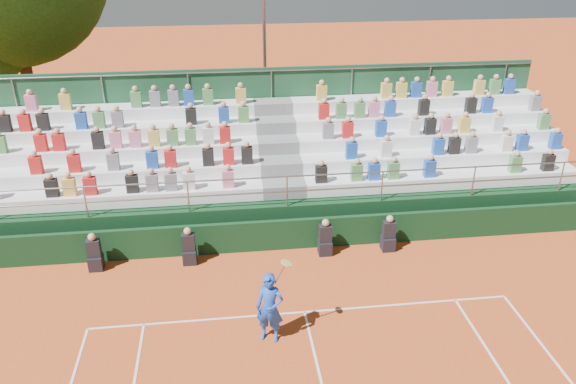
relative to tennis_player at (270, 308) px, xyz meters
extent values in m
plane|color=#C94F21|center=(0.98, 0.90, -0.92)|extent=(90.00, 90.00, 0.00)
cube|color=white|center=(0.98, 0.90, -0.92)|extent=(11.00, 0.06, 0.01)
cube|color=black|center=(0.98, 4.10, -0.42)|extent=(20.00, 0.15, 1.00)
cube|color=black|center=(-4.76, 3.65, -0.70)|extent=(0.40, 0.40, 0.44)
cube|color=black|center=(-4.76, 3.65, -0.22)|extent=(0.38, 0.25, 0.55)
sphere|color=tan|center=(-4.76, 3.65, 0.16)|extent=(0.22, 0.22, 0.22)
cube|color=black|center=(-2.06, 3.65, -0.70)|extent=(0.40, 0.40, 0.44)
cube|color=black|center=(-2.06, 3.65, -0.22)|extent=(0.38, 0.25, 0.55)
sphere|color=tan|center=(-2.06, 3.65, 0.16)|extent=(0.22, 0.22, 0.22)
cube|color=black|center=(2.02, 3.65, -0.70)|extent=(0.40, 0.40, 0.44)
cube|color=black|center=(2.02, 3.65, -0.22)|extent=(0.38, 0.25, 0.55)
sphere|color=tan|center=(2.02, 3.65, 0.16)|extent=(0.22, 0.22, 0.22)
cube|color=black|center=(4.00, 3.65, -0.70)|extent=(0.40, 0.40, 0.44)
cube|color=black|center=(4.00, 3.65, -0.22)|extent=(0.38, 0.25, 0.55)
sphere|color=tan|center=(4.00, 3.65, 0.16)|extent=(0.22, 0.22, 0.22)
cube|color=black|center=(0.98, 7.20, -0.32)|extent=(20.00, 5.20, 1.20)
cube|color=white|center=(-4.37, 5.53, 0.49)|extent=(9.30, 0.85, 0.42)
cube|color=white|center=(6.33, 5.53, 0.49)|extent=(9.30, 0.85, 0.42)
cube|color=slate|center=(0.98, 5.53, 0.49)|extent=(1.40, 0.85, 0.42)
cube|color=white|center=(-4.37, 6.38, 0.91)|extent=(9.30, 0.85, 0.42)
cube|color=white|center=(6.33, 6.38, 0.91)|extent=(9.30, 0.85, 0.42)
cube|color=slate|center=(0.98, 6.38, 0.91)|extent=(1.40, 0.85, 0.42)
cube|color=white|center=(-4.37, 7.23, 1.33)|extent=(9.30, 0.85, 0.42)
cube|color=white|center=(6.33, 7.23, 1.33)|extent=(9.30, 0.85, 0.42)
cube|color=slate|center=(0.98, 7.23, 1.33)|extent=(1.40, 0.85, 0.42)
cube|color=white|center=(-4.37, 8.08, 1.75)|extent=(9.30, 0.85, 0.42)
cube|color=white|center=(6.33, 8.08, 1.75)|extent=(9.30, 0.85, 0.42)
cube|color=slate|center=(0.98, 8.08, 1.75)|extent=(1.40, 0.85, 0.42)
cube|color=white|center=(-4.37, 8.93, 2.17)|extent=(9.30, 0.85, 0.42)
cube|color=white|center=(6.33, 8.93, 2.17)|extent=(9.30, 0.85, 0.42)
cube|color=slate|center=(0.98, 8.93, 2.17)|extent=(1.40, 0.85, 0.42)
cube|color=#1B482C|center=(0.98, 9.45, 1.28)|extent=(20.00, 0.12, 4.40)
cylinder|color=gray|center=(0.98, 4.65, 1.28)|extent=(20.00, 0.05, 0.05)
cylinder|color=gray|center=(0.98, 9.35, 3.38)|extent=(20.00, 0.05, 0.05)
cube|color=black|center=(-6.13, 5.38, 0.98)|extent=(0.36, 0.24, 0.56)
cube|color=gold|center=(-5.60, 5.38, 0.98)|extent=(0.36, 0.24, 0.56)
cube|color=red|center=(-5.00, 5.38, 0.98)|extent=(0.36, 0.24, 0.56)
cube|color=black|center=(-3.74, 5.38, 0.98)|extent=(0.36, 0.24, 0.56)
cube|color=slate|center=(-3.13, 5.38, 0.98)|extent=(0.36, 0.24, 0.56)
cube|color=slate|center=(-2.56, 5.38, 0.98)|extent=(0.36, 0.24, 0.56)
cube|color=silver|center=(-2.01, 5.38, 0.98)|extent=(0.36, 0.24, 0.56)
cube|color=pink|center=(-0.79, 5.38, 0.98)|extent=(0.36, 0.24, 0.56)
cube|color=red|center=(-6.73, 6.23, 1.40)|extent=(0.36, 0.24, 0.56)
cube|color=red|center=(-5.57, 6.23, 1.40)|extent=(0.36, 0.24, 0.56)
cube|color=slate|center=(-4.38, 6.23, 1.40)|extent=(0.36, 0.24, 0.56)
cube|color=#1E4CB2|center=(-3.17, 6.23, 1.40)|extent=(0.36, 0.24, 0.56)
cube|color=red|center=(-2.59, 6.23, 1.40)|extent=(0.36, 0.24, 0.56)
cube|color=black|center=(-1.39, 6.23, 1.40)|extent=(0.36, 0.24, 0.56)
cube|color=red|center=(-0.74, 6.23, 1.40)|extent=(0.36, 0.24, 0.56)
cube|color=black|center=(-0.14, 6.23, 1.40)|extent=(0.36, 0.24, 0.56)
cube|color=#4C8C4C|center=(-7.98, 7.08, 1.82)|extent=(0.36, 0.24, 0.56)
cube|color=red|center=(-6.72, 7.08, 1.82)|extent=(0.36, 0.24, 0.56)
cube|color=red|center=(-6.17, 7.08, 1.82)|extent=(0.36, 0.24, 0.56)
cube|color=black|center=(-4.94, 7.08, 1.82)|extent=(0.36, 0.24, 0.56)
cube|color=pink|center=(-4.37, 7.08, 1.82)|extent=(0.36, 0.24, 0.56)
cube|color=pink|center=(-3.75, 7.08, 1.82)|extent=(0.36, 0.24, 0.56)
cube|color=gold|center=(-3.15, 7.08, 1.82)|extent=(0.36, 0.24, 0.56)
cube|color=#4C8C4C|center=(-2.54, 7.08, 1.82)|extent=(0.36, 0.24, 0.56)
cube|color=#4C8C4C|center=(-1.95, 7.08, 1.82)|extent=(0.36, 0.24, 0.56)
cube|color=silver|center=(-1.36, 7.08, 1.82)|extent=(0.36, 0.24, 0.56)
cube|color=red|center=(-0.81, 7.08, 1.82)|extent=(0.36, 0.24, 0.56)
cube|color=black|center=(-8.02, 7.93, 2.24)|extent=(0.36, 0.24, 0.56)
cube|color=red|center=(-7.38, 7.93, 2.24)|extent=(0.36, 0.24, 0.56)
cube|color=black|center=(-6.80, 7.93, 2.24)|extent=(0.36, 0.24, 0.56)
cube|color=#1E4CB2|center=(-5.57, 7.93, 2.24)|extent=(0.36, 0.24, 0.56)
cube|color=#4C8C4C|center=(-4.99, 7.93, 2.24)|extent=(0.36, 0.24, 0.56)
cube|color=slate|center=(-4.38, 7.93, 2.24)|extent=(0.36, 0.24, 0.56)
cube|color=black|center=(-1.93, 7.93, 2.24)|extent=(0.36, 0.24, 0.56)
cube|color=#1E4CB2|center=(-0.81, 7.93, 2.24)|extent=(0.36, 0.24, 0.56)
cube|color=#4C8C4C|center=(-0.13, 7.93, 2.24)|extent=(0.36, 0.24, 0.56)
cube|color=pink|center=(-7.33, 8.78, 2.66)|extent=(0.36, 0.24, 0.56)
cube|color=gold|center=(-6.20, 8.78, 2.66)|extent=(0.36, 0.24, 0.56)
cube|color=#4C8C4C|center=(-3.82, 8.78, 2.66)|extent=(0.36, 0.24, 0.56)
cube|color=slate|center=(-3.17, 8.78, 2.66)|extent=(0.36, 0.24, 0.56)
cube|color=slate|center=(-2.54, 8.78, 2.66)|extent=(0.36, 0.24, 0.56)
cube|color=#1E4CB2|center=(-2.00, 8.78, 2.66)|extent=(0.36, 0.24, 0.56)
cube|color=#4C8C4C|center=(-1.34, 8.78, 2.66)|extent=(0.36, 0.24, 0.56)
cube|color=gold|center=(-0.17, 8.78, 2.66)|extent=(0.36, 0.24, 0.56)
cube|color=black|center=(2.17, 5.38, 0.98)|extent=(0.36, 0.24, 0.56)
cube|color=#4C8C4C|center=(3.33, 5.38, 0.98)|extent=(0.36, 0.24, 0.56)
cube|color=#1E4CB2|center=(3.90, 5.38, 0.98)|extent=(0.36, 0.24, 0.56)
cube|color=#4C8C4C|center=(4.54, 5.38, 0.98)|extent=(0.36, 0.24, 0.56)
cube|color=#1E4CB2|center=(5.77, 5.38, 0.98)|extent=(0.36, 0.24, 0.56)
cube|color=#4C8C4C|center=(8.73, 5.38, 0.98)|extent=(0.36, 0.24, 0.56)
cube|color=black|center=(9.89, 5.38, 0.98)|extent=(0.36, 0.24, 0.56)
cube|color=#1E4CB2|center=(3.34, 6.23, 1.40)|extent=(0.36, 0.24, 0.56)
cube|color=silver|center=(4.52, 6.23, 1.40)|extent=(0.36, 0.24, 0.56)
cube|color=#1E4CB2|center=(6.33, 6.23, 1.40)|extent=(0.36, 0.24, 0.56)
cube|color=black|center=(6.90, 6.23, 1.40)|extent=(0.36, 0.24, 0.56)
cube|color=slate|center=(7.50, 6.23, 1.40)|extent=(0.36, 0.24, 0.56)
cube|color=silver|center=(8.77, 6.23, 1.40)|extent=(0.36, 0.24, 0.56)
cube|color=#1E4CB2|center=(9.34, 6.23, 1.40)|extent=(0.36, 0.24, 0.56)
cube|color=#1E4CB2|center=(10.55, 6.23, 1.40)|extent=(0.36, 0.24, 0.56)
cube|color=slate|center=(2.69, 7.08, 1.82)|extent=(0.36, 0.24, 0.56)
cube|color=red|center=(3.38, 7.08, 1.82)|extent=(0.36, 0.24, 0.56)
cube|color=#1E4CB2|center=(4.55, 7.08, 1.82)|extent=(0.36, 0.24, 0.56)
cube|color=silver|center=(5.74, 7.08, 1.82)|extent=(0.36, 0.24, 0.56)
cube|color=black|center=(6.30, 7.08, 1.82)|extent=(0.36, 0.24, 0.56)
cube|color=pink|center=(6.89, 7.08, 1.82)|extent=(0.36, 0.24, 0.56)
cube|color=gold|center=(7.55, 7.08, 1.82)|extent=(0.36, 0.24, 0.56)
cube|color=silver|center=(8.77, 7.08, 1.82)|extent=(0.36, 0.24, 0.56)
cube|color=#4C8C4C|center=(10.52, 7.08, 1.82)|extent=(0.36, 0.24, 0.56)
cube|color=red|center=(2.69, 7.93, 2.24)|extent=(0.36, 0.24, 0.56)
cube|color=#4C8C4C|center=(3.31, 7.93, 2.24)|extent=(0.36, 0.24, 0.56)
cube|color=#4C8C4C|center=(3.97, 7.93, 2.24)|extent=(0.36, 0.24, 0.56)
cube|color=pink|center=(4.50, 7.93, 2.24)|extent=(0.36, 0.24, 0.56)
cube|color=#1E4CB2|center=(5.09, 7.93, 2.24)|extent=(0.36, 0.24, 0.56)
cube|color=black|center=(6.33, 7.93, 2.24)|extent=(0.36, 0.24, 0.56)
cube|color=black|center=(8.09, 7.93, 2.24)|extent=(0.36, 0.24, 0.56)
cube|color=#1E4CB2|center=(8.72, 7.93, 2.24)|extent=(0.36, 0.24, 0.56)
cube|color=slate|center=(10.58, 7.93, 2.24)|extent=(0.36, 0.24, 0.56)
cube|color=gold|center=(2.75, 8.78, 2.66)|extent=(0.36, 0.24, 0.56)
cube|color=gold|center=(5.16, 8.78, 2.66)|extent=(0.36, 0.24, 0.56)
cube|color=gold|center=(5.73, 8.78, 2.66)|extent=(0.36, 0.24, 0.56)
cube|color=#1E4CB2|center=(6.29, 8.78, 2.66)|extent=(0.36, 0.24, 0.56)
cube|color=pink|center=(6.89, 8.78, 2.66)|extent=(0.36, 0.24, 0.56)
cube|color=gold|center=(7.50, 8.78, 2.66)|extent=(0.36, 0.24, 0.56)
cube|color=gold|center=(8.72, 8.78, 2.66)|extent=(0.36, 0.24, 0.56)
cube|color=#4C8C4C|center=(9.34, 8.78, 2.66)|extent=(0.36, 0.24, 0.56)
cube|color=#1E4CB2|center=(9.91, 8.78, 2.66)|extent=(0.36, 0.24, 0.56)
imported|color=blue|center=(0.00, 0.00, 0.00)|extent=(0.78, 0.64, 1.84)
cylinder|color=gray|center=(0.25, 0.00, 0.93)|extent=(0.26, 0.03, 0.51)
cylinder|color=#E5D866|center=(0.40, 0.00, 1.23)|extent=(0.26, 0.28, 0.14)
cylinder|color=#362413|center=(-9.09, 14.32, 1.29)|extent=(0.50, 0.50, 4.42)
cylinder|color=gray|center=(1.13, 13.93, 2.62)|extent=(0.16, 0.16, 7.10)
camera|label=1|loc=(-0.90, -10.74, 8.29)|focal=35.00mm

